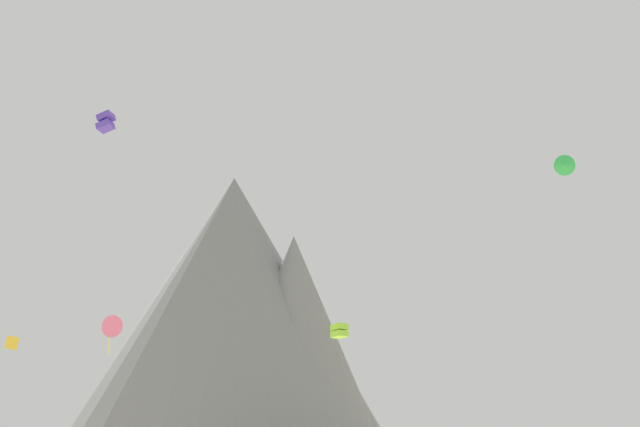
{
  "coord_description": "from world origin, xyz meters",
  "views": [
    {
      "loc": [
        -1.75,
        -30.26,
        2.63
      ],
      "look_at": [
        -0.37,
        48.36,
        25.42
      ],
      "focal_mm": 46.16,
      "sensor_mm": 36.0,
      "label": 1
    }
  ],
  "objects_px": {
    "kite_gold_low": "(12,343)",
    "kite_lime_low": "(339,331)",
    "kite_indigo_high": "(106,122)",
    "kite_rainbow_low": "(113,327)",
    "kite_green_mid": "(565,165)",
    "rock_massif": "(241,322)"
  },
  "relations": [
    {
      "from": "rock_massif",
      "to": "kite_lime_low",
      "type": "xyz_separation_m",
      "value": [
        12.37,
        -78.83,
        -12.47
      ]
    },
    {
      "from": "kite_gold_low",
      "to": "kite_lime_low",
      "type": "relative_size",
      "value": 0.96
    },
    {
      "from": "rock_massif",
      "to": "kite_rainbow_low",
      "type": "height_order",
      "value": "rock_massif"
    },
    {
      "from": "kite_rainbow_low",
      "to": "kite_indigo_high",
      "type": "bearing_deg",
      "value": 86.24
    },
    {
      "from": "kite_gold_low",
      "to": "kite_lime_low",
      "type": "height_order",
      "value": "kite_gold_low"
    },
    {
      "from": "kite_lime_low",
      "to": "kite_indigo_high",
      "type": "relative_size",
      "value": 0.67
    },
    {
      "from": "kite_gold_low",
      "to": "kite_lime_low",
      "type": "bearing_deg",
      "value": 169.37
    },
    {
      "from": "kite_gold_low",
      "to": "kite_green_mid",
      "type": "xyz_separation_m",
      "value": [
        42.64,
        -12.56,
        11.25
      ]
    },
    {
      "from": "kite_rainbow_low",
      "to": "kite_green_mid",
      "type": "xyz_separation_m",
      "value": [
        35.73,
        -17.7,
        9.15
      ]
    },
    {
      "from": "kite_green_mid",
      "to": "rock_massif",
      "type": "bearing_deg",
      "value": 123.32
    },
    {
      "from": "rock_massif",
      "to": "kite_rainbow_low",
      "type": "relative_size",
      "value": 19.06
    },
    {
      "from": "kite_gold_low",
      "to": "kite_rainbow_low",
      "type": "xyz_separation_m",
      "value": [
        6.91,
        5.14,
        2.1
      ]
    },
    {
      "from": "kite_gold_low",
      "to": "kite_indigo_high",
      "type": "xyz_separation_m",
      "value": [
        5.98,
        0.96,
        19.93
      ]
    },
    {
      "from": "rock_massif",
      "to": "kite_rainbow_low",
      "type": "distance_m",
      "value": 58.34
    },
    {
      "from": "rock_massif",
      "to": "kite_gold_low",
      "type": "xyz_separation_m",
      "value": [
        -13.81,
        -62.35,
        -11.2
      ]
    },
    {
      "from": "kite_gold_low",
      "to": "kite_indigo_high",
      "type": "bearing_deg",
      "value": -149.32
    },
    {
      "from": "kite_lime_low",
      "to": "kite_green_mid",
      "type": "bearing_deg",
      "value": 152.01
    },
    {
      "from": "kite_indigo_high",
      "to": "kite_green_mid",
      "type": "bearing_deg",
      "value": 84.48
    },
    {
      "from": "kite_green_mid",
      "to": "kite_indigo_high",
      "type": "bearing_deg",
      "value": 172.02
    },
    {
      "from": "rock_massif",
      "to": "kite_gold_low",
      "type": "bearing_deg",
      "value": -102.49
    },
    {
      "from": "kite_rainbow_low",
      "to": "kite_gold_low",
      "type": "bearing_deg",
      "value": 45.38
    },
    {
      "from": "rock_massif",
      "to": "kite_rainbow_low",
      "type": "bearing_deg",
      "value": -96.88
    }
  ]
}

